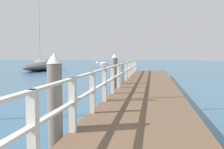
{
  "coord_description": "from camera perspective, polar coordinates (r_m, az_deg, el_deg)",
  "views": [
    {
      "loc": [
        0.23,
        -0.52,
        1.9
      ],
      "look_at": [
        -1.74,
        11.82,
        0.91
      ],
      "focal_mm": 41.17,
      "sensor_mm": 36.0,
      "label": 1
    }
  ],
  "objects": [
    {
      "name": "dock_piling_near",
      "position": [
        5.01,
        -12.55,
        -6.25
      ],
      "size": [
        0.29,
        0.29,
        1.93
      ],
      "color": "#6B6056",
      "rests_on": "ground_plane"
    },
    {
      "name": "boat_1",
      "position": [
        31.43,
        -15.36,
        1.88
      ],
      "size": [
        2.72,
        8.24,
        11.4
      ],
      "rotation": [
        0.0,
        0.0,
        3.16
      ],
      "color": "#4C4C51",
      "rests_on": "ground_plane"
    },
    {
      "name": "pier_railing",
      "position": [
        11.68,
        1.93,
        0.55
      ],
      "size": [
        0.12,
        20.6,
        1.01
      ],
      "color": "beige",
      "rests_on": "pier_deck"
    },
    {
      "name": "dock_piling_far",
      "position": [
        12.39,
        0.56,
        0.23
      ],
      "size": [
        0.29,
        0.29,
        1.93
      ],
      "color": "#6B6056",
      "rests_on": "ground_plane"
    },
    {
      "name": "pier_deck",
      "position": [
        11.68,
        7.87,
        -3.72
      ],
      "size": [
        2.6,
        22.08,
        0.47
      ],
      "primitive_type": "cube",
      "color": "brown",
      "rests_on": "ground_plane"
    },
    {
      "name": "seagull_foreground",
      "position": [
        7.62,
        -1.93,
        2.34
      ],
      "size": [
        0.47,
        0.23,
        0.21
      ],
      "rotation": [
        0.0,
        0.0,
        1.85
      ],
      "color": "white",
      "rests_on": "pier_railing"
    }
  ]
}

